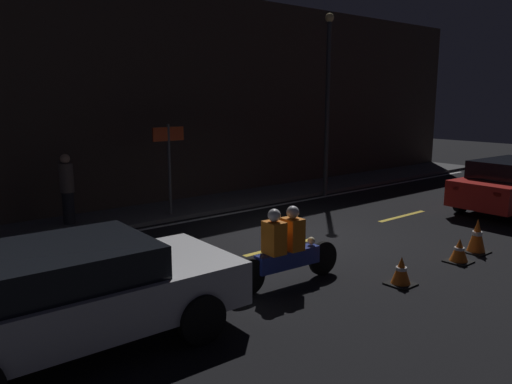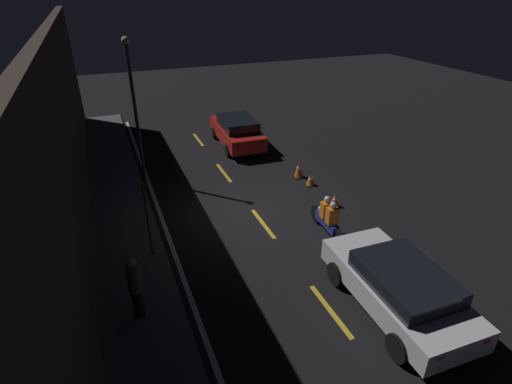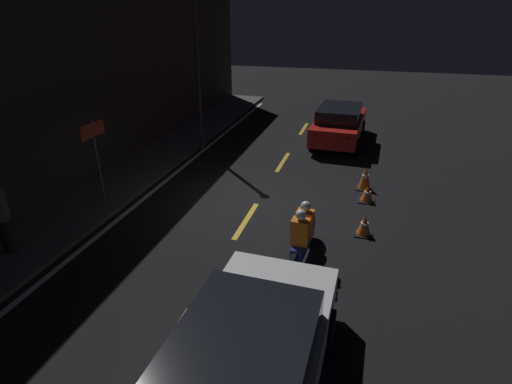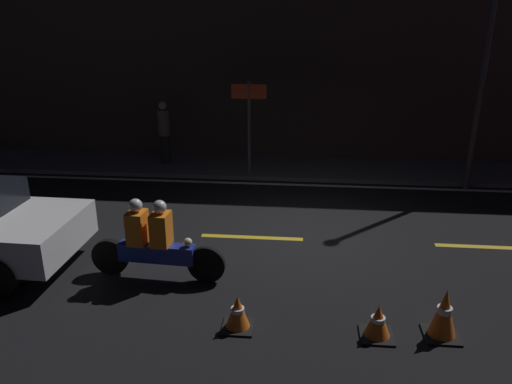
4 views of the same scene
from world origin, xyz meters
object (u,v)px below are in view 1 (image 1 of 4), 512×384
Objects in this scene: motorcycle at (285,249)px; shop_sign at (169,152)px; sedan_white at (68,292)px; traffic_cone_near at (401,271)px; street_lamp at (328,96)px; traffic_cone_far at (477,236)px; pedestrian at (67,188)px; traffic_cone_mid at (459,251)px.

shop_sign is (0.97, 5.56, 1.14)m from motorcycle.
sedan_white is 3.61m from motorcycle.
motorcycle reaches higher than traffic_cone_near.
traffic_cone_near is at bearing -35.24° from motorcycle.
street_lamp reaches higher than shop_sign.
traffic_cone_far is at bearing -108.81° from street_lamp.
traffic_cone_far is 9.48m from pedestrian.
traffic_cone_near is 1.06× the size of traffic_cone_mid.
shop_sign reaches higher than pedestrian.
shop_sign reaches higher than traffic_cone_far.
motorcycle reaches higher than traffic_cone_far.
sedan_white is 0.76× the size of street_lamp.
motorcycle is 3.15× the size of traffic_cone_far.
pedestrian is 0.73× the size of shop_sign.
traffic_cone_mid is at bearing -69.94° from shop_sign.
traffic_cone_near is 0.09× the size of street_lamp.
traffic_cone_mid is at bearing -9.80° from sedan_white.
traffic_cone_near is 8.15m from pedestrian.
traffic_cone_mid is (1.91, -0.02, -0.01)m from traffic_cone_near.
shop_sign is (-2.50, 6.84, 1.56)m from traffic_cone_mid.
shop_sign is at bearing 51.36° from sedan_white.
sedan_white is 9.10× the size of traffic_cone_mid.
motorcycle is at bearing 159.76° from traffic_cone_mid.
motorcycle is 4.49× the size of traffic_cone_near.
shop_sign is at bearing 174.49° from street_lamp.
street_lamp reaches higher than traffic_cone_mid.
traffic_cone_mid is 0.28× the size of pedestrian.
sedan_white is 6.06× the size of traffic_cone_far.
street_lamp is at bearing 41.71° from motorcycle.
shop_sign reaches higher than sedan_white.
shop_sign is (-3.38, 6.74, 1.44)m from traffic_cone_far.
traffic_cone_mid is 0.89m from traffic_cone_far.
pedestrian reaches higher than traffic_cone_mid.
traffic_cone_mid is 0.67× the size of traffic_cone_far.
traffic_cone_far is 0.30× the size of shop_sign.
shop_sign is 0.42× the size of street_lamp.
traffic_cone_far reaches higher than traffic_cone_mid.
traffic_cone_far is at bearing -11.40° from motorcycle.
shop_sign is at bearing 116.59° from traffic_cone_far.
sedan_white is at bearing -130.25° from shop_sign.
traffic_cone_near is 0.29× the size of pedestrian.
traffic_cone_mid is 7.45m from shop_sign.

